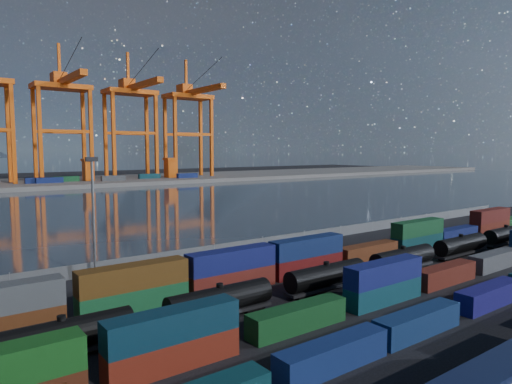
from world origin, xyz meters
TOP-DOWN VIEW (x-y plane):
  - ground at (0.00, 0.00)m, footprint 700.00×700.00m
  - harbor_water at (0.00, 105.00)m, footprint 700.00×700.00m
  - far_quay at (0.00, 210.00)m, footprint 700.00×70.00m
  - container_row_south at (1.55, -10.88)m, footprint 138.40×2.21m
  - container_row_mid at (-5.17, -3.15)m, footprint 139.94×2.28m
  - container_row_north at (-4.76, 11.19)m, footprint 140.44×2.45m
  - tanker_string at (-0.80, 3.80)m, footprint 89.76×2.63m
  - waterfront_fence at (-0.00, 28.00)m, footprint 160.12×0.12m
  - yard_light_mast at (-30.00, 26.00)m, footprint 1.60×0.40m
  - gantry_cranes at (-7.50, 203.15)m, footprint 201.86×51.57m
  - quay_containers at (-11.00, 195.46)m, footprint 172.58×10.99m
  - straddle_carriers at (-2.50, 200.00)m, footprint 140.00×7.00m

SIDE VIEW (x-z plane):
  - ground at x=0.00m, z-range 0.00..0.00m
  - harbor_water at x=0.00m, z-range 0.01..0.01m
  - far_quay at x=0.00m, z-range 0.00..2.00m
  - waterfront_fence at x=0.00m, z-range -0.10..2.10m
  - container_row_south at x=1.55m, z-range -0.79..3.93m
  - tanker_string at x=-0.80m, z-range 0.01..3.77m
  - container_row_mid at x=-5.17m, z-range -0.46..4.40m
  - container_row_north at x=-4.76m, z-range -0.38..4.83m
  - quay_containers at x=-11.00m, z-range 2.00..4.60m
  - straddle_carriers at x=-2.50m, z-range 2.27..13.37m
  - yard_light_mast at x=-30.00m, z-range 1.00..17.60m
  - gantry_cranes at x=-7.50m, z-range 7.89..77.73m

